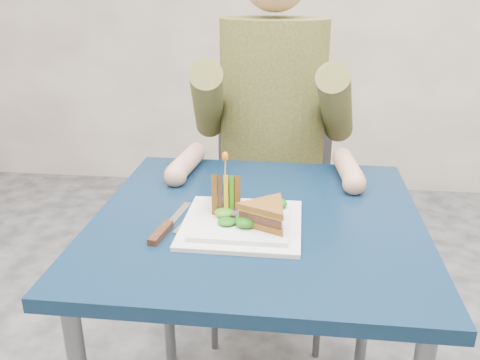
# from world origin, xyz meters

# --- Properties ---
(table) EXTENTS (0.75, 0.75, 0.73)m
(table) POSITION_xyz_m (0.00, 0.00, 0.65)
(table) COLOR black
(table) RESTS_ON ground
(chair) EXTENTS (0.42, 0.40, 0.93)m
(chair) POSITION_xyz_m (0.00, 0.65, 0.54)
(chair) COLOR #47474C
(chair) RESTS_ON ground
(diner) EXTENTS (0.54, 0.59, 0.74)m
(diner) POSITION_xyz_m (-0.00, 0.54, 0.91)
(diner) COLOR #4F4F24
(diner) RESTS_ON chair
(plate) EXTENTS (0.26, 0.26, 0.02)m
(plate) POSITION_xyz_m (-0.03, -0.06, 0.74)
(plate) COLOR white
(plate) RESTS_ON table
(sandwich_flat) EXTENTS (0.18, 0.18, 0.05)m
(sandwich_flat) POSITION_xyz_m (0.02, -0.08, 0.78)
(sandwich_flat) COLOR brown
(sandwich_flat) RESTS_ON plate
(sandwich_upright) EXTENTS (0.09, 0.15, 0.15)m
(sandwich_upright) POSITION_xyz_m (-0.07, -0.01, 0.78)
(sandwich_upright) COLOR brown
(sandwich_upright) RESTS_ON plate
(fork) EXTENTS (0.06, 0.18, 0.01)m
(fork) POSITION_xyz_m (-0.15, -0.03, 0.73)
(fork) COLOR silver
(fork) RESTS_ON table
(knife) EXTENTS (0.05, 0.22, 0.02)m
(knife) POSITION_xyz_m (-0.19, -0.10, 0.74)
(knife) COLOR silver
(knife) RESTS_ON table
(toothpick) EXTENTS (0.01, 0.01, 0.06)m
(toothpick) POSITION_xyz_m (-0.07, -0.01, 0.85)
(toothpick) COLOR tan
(toothpick) RESTS_ON sandwich_upright
(toothpick_frill) EXTENTS (0.01, 0.01, 0.02)m
(toothpick_frill) POSITION_xyz_m (-0.07, -0.01, 0.88)
(toothpick_frill) COLOR orange
(toothpick_frill) RESTS_ON sandwich_upright
(lettuce_spill) EXTENTS (0.15, 0.13, 0.02)m
(lettuce_spill) POSITION_xyz_m (-0.03, -0.05, 0.76)
(lettuce_spill) COLOR #337A14
(lettuce_spill) RESTS_ON plate
(onion_ring) EXTENTS (0.04, 0.04, 0.02)m
(onion_ring) POSITION_xyz_m (-0.02, -0.05, 0.77)
(onion_ring) COLOR #9E4C7A
(onion_ring) RESTS_ON plate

